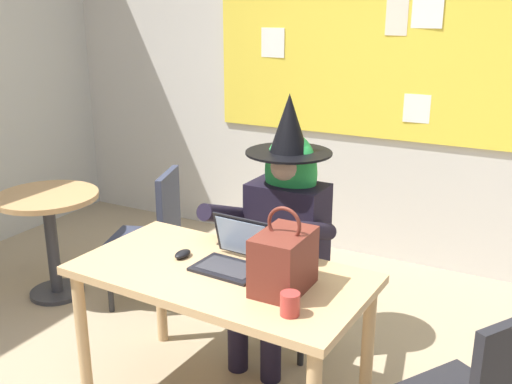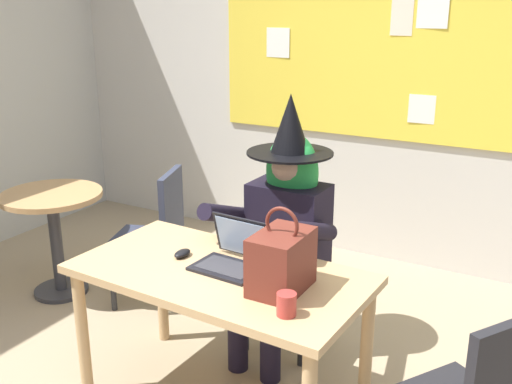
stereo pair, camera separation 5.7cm
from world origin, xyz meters
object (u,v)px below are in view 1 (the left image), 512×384
(handbag, at_px, (284,261))
(chair_spare_by_window, at_px, (154,231))
(side_table_round, at_px, (50,222))
(chair_at_desk, at_px, (291,259))
(coffee_mug, at_px, (290,304))
(desk_main, at_px, (221,288))
(person_costumed, at_px, (283,217))
(laptop, at_px, (234,256))
(computer_mouse, at_px, (183,254))

(handbag, xyz_separation_m, chair_spare_by_window, (-1.27, 0.71, -0.35))
(side_table_round, bearing_deg, chair_at_desk, 9.57)
(handbag, height_order, chair_spare_by_window, handbag)
(chair_at_desk, bearing_deg, chair_spare_by_window, -90.52)
(coffee_mug, relative_size, chair_spare_by_window, 0.11)
(desk_main, distance_m, person_costumed, 0.62)
(desk_main, relative_size, chair_at_desk, 1.57)
(desk_main, xyz_separation_m, side_table_round, (-1.60, 0.45, -0.10))
(chair_at_desk, xyz_separation_m, side_table_round, (-1.63, -0.27, 0.02))
(desk_main, distance_m, coffee_mug, 0.52)
(coffee_mug, bearing_deg, laptop, 145.77)
(computer_mouse, bearing_deg, chair_at_desk, 68.61)
(person_costumed, bearing_deg, side_table_round, -83.71)
(side_table_round, bearing_deg, person_costumed, 5.36)
(chair_at_desk, relative_size, computer_mouse, 8.61)
(chair_spare_by_window, bearing_deg, coffee_mug, 127.31)
(handbag, bearing_deg, chair_spare_by_window, 150.65)
(handbag, bearing_deg, computer_mouse, 172.90)
(person_costumed, xyz_separation_m, computer_mouse, (-0.27, -0.55, -0.06))
(chair_at_desk, distance_m, laptop, 0.70)
(desk_main, bearing_deg, chair_at_desk, 87.88)
(person_costumed, relative_size, handbag, 3.85)
(chair_at_desk, height_order, chair_spare_by_window, chair_spare_by_window)
(person_costumed, height_order, computer_mouse, person_costumed)
(person_costumed, relative_size, coffee_mug, 15.32)
(coffee_mug, bearing_deg, desk_main, 154.75)
(person_costumed, bearing_deg, handbag, 27.04)
(handbag, relative_size, side_table_round, 0.53)
(desk_main, bearing_deg, handbag, -4.71)
(laptop, distance_m, side_table_round, 1.69)
(computer_mouse, relative_size, side_table_round, 0.14)
(laptop, xyz_separation_m, side_table_round, (-1.63, 0.37, -0.24))
(side_table_round, distance_m, chair_spare_by_window, 0.71)
(person_costumed, relative_size, computer_mouse, 14.00)
(laptop, bearing_deg, desk_main, -107.76)
(chair_at_desk, distance_m, side_table_round, 1.65)
(laptop, bearing_deg, handbag, -15.24)
(computer_mouse, xyz_separation_m, handbag, (0.58, -0.07, 0.12))
(desk_main, xyz_separation_m, laptop, (0.03, 0.08, 0.14))
(desk_main, relative_size, person_costumed, 0.96)
(coffee_mug, bearing_deg, side_table_round, 162.17)
(chair_at_desk, height_order, coffee_mug, chair_at_desk)
(chair_spare_by_window, bearing_deg, person_costumed, 155.15)
(laptop, distance_m, coffee_mug, 0.52)
(handbag, relative_size, coffee_mug, 3.98)
(chair_at_desk, bearing_deg, person_costumed, -1.32)
(side_table_round, bearing_deg, coffee_mug, -17.83)
(coffee_mug, xyz_separation_m, chair_spare_by_window, (-1.39, 0.90, -0.26))
(chair_at_desk, bearing_deg, computer_mouse, -24.33)
(desk_main, relative_size, coffee_mug, 14.77)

